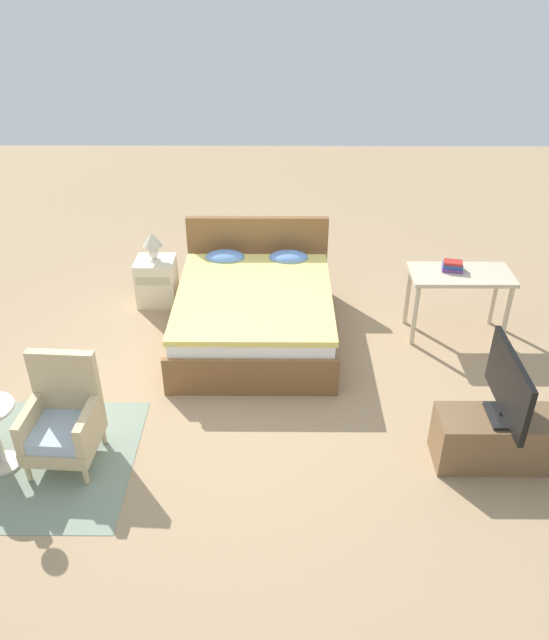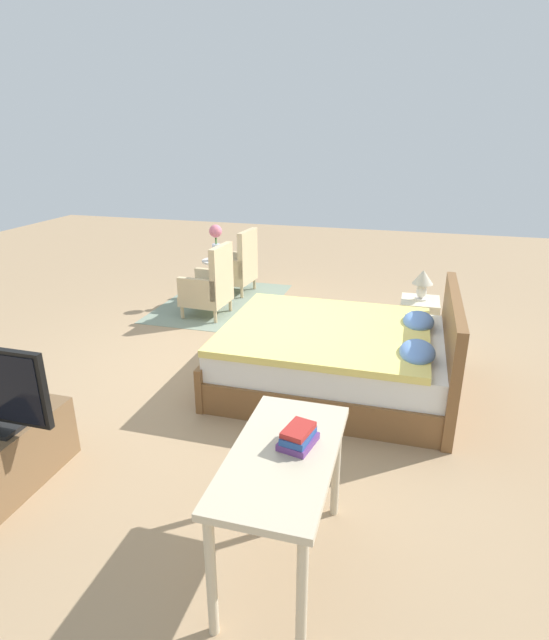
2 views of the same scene
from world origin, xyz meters
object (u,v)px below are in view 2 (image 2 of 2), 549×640
(flower_vase, at_px, (216,239))
(table_lamp, at_px, (423,281))
(armchair_by_window_left, at_px, (237,267))
(vanity_desk, at_px, (283,470))
(nightstand, at_px, (418,323))
(side_table, at_px, (217,276))
(tv_stand, at_px, (5,458))
(armchair_by_window_right, at_px, (210,287))
(book_stack, at_px, (298,437))
(bed, at_px, (339,357))

(flower_vase, bearing_deg, table_lamp, 72.87)
(armchair_by_window_left, relative_size, vanity_desk, 0.88)
(nightstand, bearing_deg, table_lamp, 90.00)
(table_lamp, bearing_deg, nightstand, -90.00)
(side_table, bearing_deg, tv_stand, 1.24)
(armchair_by_window_right, relative_size, flower_vase, 1.93)
(flower_vase, relative_size, book_stack, 2.04)
(bed, relative_size, tv_stand, 2.15)
(side_table, bearing_deg, armchair_by_window_left, 168.36)
(book_stack, bearing_deg, nightstand, 169.26)
(side_table, xyz_separation_m, flower_vase, (-0.00, 0.00, 0.52))
(armchair_by_window_right, height_order, flower_vase, flower_vase)
(bed, height_order, side_table, bed)
(flower_vase, xyz_separation_m, nightstand, (0.82, 2.67, -0.62))
(nightstand, bearing_deg, side_table, -107.14)
(bed, relative_size, vanity_desk, 1.98)
(nightstand, distance_m, table_lamp, 0.48)
(book_stack, bearing_deg, armchair_by_window_left, -156.64)
(flower_vase, xyz_separation_m, tv_stand, (3.98, 0.09, -0.67))
(bed, bearing_deg, book_stack, 2.38)
(bed, distance_m, nightstand, 1.35)
(nightstand, relative_size, book_stack, 2.31)
(nightstand, xyz_separation_m, table_lamp, (0.00, 0.00, 0.48))
(table_lamp, distance_m, tv_stand, 4.11)
(bed, height_order, nightstand, bed)
(armchair_by_window_right, height_order, book_stack, armchair_by_window_right)
(book_stack, bearing_deg, bed, -177.62)
(tv_stand, bearing_deg, table_lamp, 140.69)
(side_table, height_order, nightstand, side_table)
(armchair_by_window_right, xyz_separation_m, flower_vase, (-0.52, -0.11, 0.51))
(armchair_by_window_left, distance_m, table_lamp, 2.92)
(bed, xyz_separation_m, table_lamp, (-1.16, 0.69, 0.46))
(table_lamp, bearing_deg, armchair_by_window_left, -117.48)
(bed, distance_m, book_stack, 2.10)
(flower_vase, height_order, nightstand, flower_vase)
(vanity_desk, bearing_deg, armchair_by_window_right, -152.10)
(bed, bearing_deg, armchair_by_window_right, -128.02)
(vanity_desk, xyz_separation_m, book_stack, (-0.08, 0.06, 0.16))
(bed, relative_size, book_stack, 8.82)
(nightstand, relative_size, tv_stand, 0.56)
(bed, xyz_separation_m, vanity_desk, (2.12, 0.03, 0.33))
(flower_vase, distance_m, table_lamp, 2.80)
(bed, relative_size, armchair_by_window_left, 2.24)
(armchair_by_window_left, bearing_deg, side_table, -11.64)
(table_lamp, relative_size, book_stack, 1.41)
(armchair_by_window_right, relative_size, nightstand, 1.70)
(armchair_by_window_left, height_order, armchair_by_window_right, same)
(side_table, distance_m, tv_stand, 3.98)
(armchair_by_window_right, bearing_deg, vanity_desk, 27.90)
(bed, height_order, table_lamp, bed)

